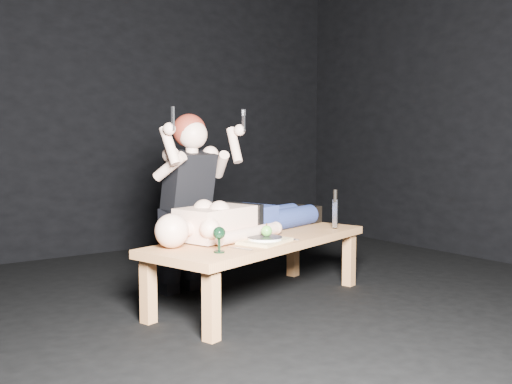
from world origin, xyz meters
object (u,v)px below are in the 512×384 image
(goblet, at_px, (219,240))
(lying_man, at_px, (247,215))
(kneeling_woman, at_px, (182,202))
(table, at_px, (260,269))
(carving_knife, at_px, (335,209))
(serving_tray, at_px, (265,241))

(goblet, bearing_deg, lying_man, 42.21)
(lying_man, distance_m, goblet, 0.71)
(lying_man, xyz_separation_m, kneeling_woman, (-0.32, 0.35, 0.08))
(lying_man, bearing_deg, table, -108.49)
(table, relative_size, goblet, 11.28)
(lying_man, bearing_deg, carving_knife, -34.44)
(lying_man, relative_size, goblet, 11.32)
(table, distance_m, kneeling_woman, 0.75)
(kneeling_woman, distance_m, carving_knife, 1.11)
(table, bearing_deg, lying_man, 71.51)
(table, xyz_separation_m, goblet, (-0.52, -0.31, 0.30))
(kneeling_woman, height_order, serving_tray, kneeling_woman)
(carving_knife, bearing_deg, serving_tray, 175.35)
(table, bearing_deg, kneeling_woman, 104.56)
(lying_man, distance_m, carving_knife, 0.67)
(table, xyz_separation_m, serving_tray, (-0.11, -0.20, 0.23))
(carving_knife, bearing_deg, lying_man, 145.56)
(kneeling_woman, bearing_deg, table, -64.25)
(table, xyz_separation_m, carving_knife, (0.65, -0.04, 0.37))
(lying_man, relative_size, serving_tray, 5.27)
(serving_tray, bearing_deg, goblet, -165.07)
(kneeling_woman, xyz_separation_m, carving_knife, (0.96, -0.56, -0.06))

